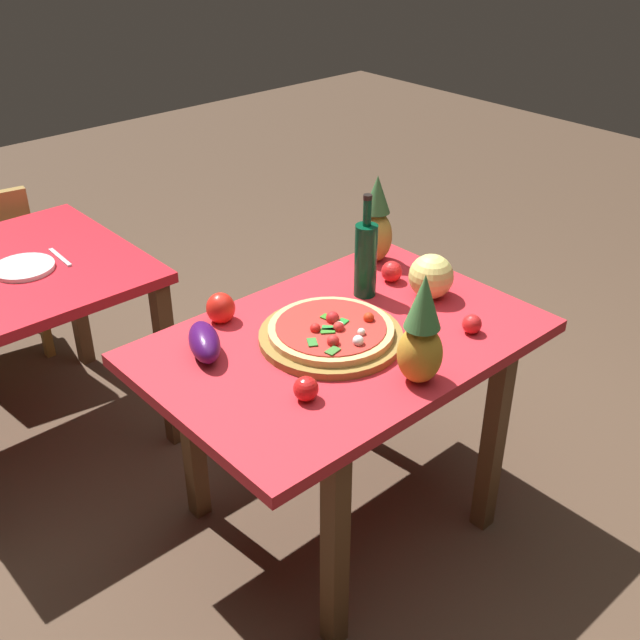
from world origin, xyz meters
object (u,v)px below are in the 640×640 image
Objects in this scene: pizza at (332,330)px; melon at (431,276)px; background_table at (13,296)px; tomato_at_corner at (306,389)px; tomato_by_bottle at (472,324)px; tomato_beside_pepper at (392,271)px; dinner_plate at (24,268)px; pizza_board at (331,337)px; wine_bottle at (366,258)px; pineapple_left at (376,223)px; pineapple_right at (422,335)px; display_table at (342,363)px; bell_pepper at (221,308)px; eggplant at (204,342)px; knife_utensil at (60,257)px.

melon is at bearing -1.67° from pizza.
background_table is 12.71× the size of tomato_at_corner.
tomato_by_bottle reaches higher than background_table.
dinner_plate is (-0.93, 0.95, -0.03)m from tomato_beside_pepper.
pizza is (0.55, -1.15, 0.15)m from background_table.
tomato_at_corner reaches higher than tomato_by_bottle.
tomato_beside_pepper is at bearing 80.66° from tomato_by_bottle.
pizza_board reaches higher than dinner_plate.
wine_bottle is 0.17m from tomato_beside_pepper.
background_table is 1.28m from pizza.
pineapple_right reaches higher than pineapple_left.
pineapple_left is at bearing 79.56° from melon.
pizza reaches higher than display_table.
eggplant is at bearing -139.20° from bell_pepper.
background_table is 1.33m from wine_bottle.
background_table is 5.88× the size of melon.
pizza_board is at bearing -153.64° from wine_bottle.
tomato_by_bottle is 1.61m from dinner_plate.
eggplant is at bearing 175.61° from wine_bottle.
display_table is 0.37m from tomato_at_corner.
eggplant reaches higher than background_table.
pizza is at bearing 34.55° from tomato_at_corner.
dinner_plate is (-0.51, 1.10, -0.03)m from pizza.
bell_pepper reaches higher than display_table.
tomato_by_bottle is (0.07, -0.40, -0.11)m from wine_bottle.
pizza is 0.44m from tomato_by_bottle.
pizza is at bearing -68.98° from knife_utensil.
wine_bottle is 1.25m from dinner_plate.
pizza_board is at bearing -64.47° from background_table.
pizza is at bearing -65.36° from dinner_plate.
pineapple_left is at bearing -38.33° from dinner_plate.
display_table is 3.70× the size of pineapple_left.
pineapple_left reaches higher than knife_utensil.
wine_bottle is at bearing -50.40° from dinner_plate.
display_table is at bearing -13.43° from pizza_board.
pineapple_right is 0.62m from tomato_beside_pepper.
display_table is 2.74× the size of pizza_board.
tomato_beside_pepper is 0.41m from tomato_by_bottle.
bell_pepper reaches higher than background_table.
wine_bottle is 1.64× the size of dinner_plate.
melon reaches higher than eggplant.
display_table is 0.61m from pineapple_left.
dinner_plate is at bearing 114.64° from pizza.
background_table is 0.99m from eggplant.
melon reaches higher than tomato_at_corner.
bell_pepper reaches higher than tomato_at_corner.
wine_bottle reaches higher than tomato_beside_pepper.
melon is at bearing -0.90° from display_table.
pizza is 0.37m from bell_pepper.
eggplant reaches higher than dinner_plate.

